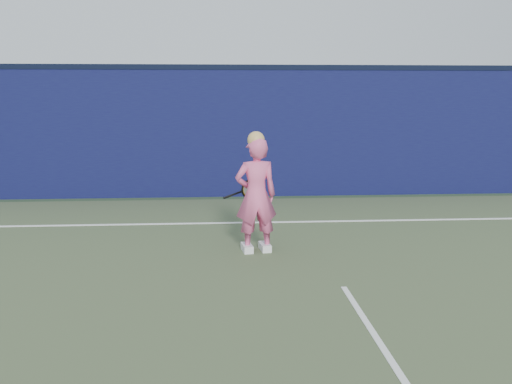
{
  "coord_description": "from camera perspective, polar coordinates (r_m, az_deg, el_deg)",
  "views": [
    {
      "loc": [
        -1.3,
        -4.42,
        2.03
      ],
      "look_at": [
        -0.84,
        2.43,
        0.79
      ],
      "focal_mm": 38.0,
      "sensor_mm": 36.0,
      "label": 1
    }
  ],
  "objects": [
    {
      "name": "ground",
      "position": [
        5.03,
        11.81,
        -13.81
      ],
      "size": [
        80.0,
        80.0,
        0.0
      ],
      "primitive_type": "plane",
      "color": "#2C4329",
      "rests_on": "ground"
    },
    {
      "name": "backstop_wall",
      "position": [
        11.02,
        2.98,
        6.17
      ],
      "size": [
        24.0,
        0.4,
        2.5
      ],
      "primitive_type": "cube",
      "color": "#0E0E3E",
      "rests_on": "ground"
    },
    {
      "name": "wall_cap",
      "position": [
        11.0,
        3.04,
        12.93
      ],
      "size": [
        24.0,
        0.42,
        0.1
      ],
      "primitive_type": "cube",
      "color": "black",
      "rests_on": "backstop_wall"
    },
    {
      "name": "player",
      "position": [
        6.98,
        -0.0,
        -0.3
      ],
      "size": [
        0.59,
        0.43,
        1.57
      ],
      "rotation": [
        0.0,
        0.0,
        3.29
      ],
      "color": "#ED5C92",
      "rests_on": "ground"
    },
    {
      "name": "racket",
      "position": [
        7.42,
        -0.88,
        0.22
      ],
      "size": [
        0.5,
        0.2,
        0.27
      ],
      "rotation": [
        0.0,
        0.0,
        0.22
      ],
      "color": "black",
      "rests_on": "ground"
    },
    {
      "name": "court_lines",
      "position": [
        4.74,
        12.92,
        -15.26
      ],
      "size": [
        11.0,
        12.04,
        0.01
      ],
      "color": "white",
      "rests_on": "court_surface"
    }
  ]
}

